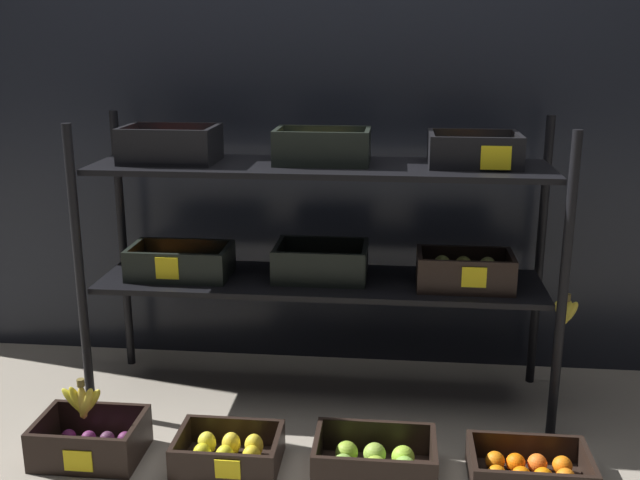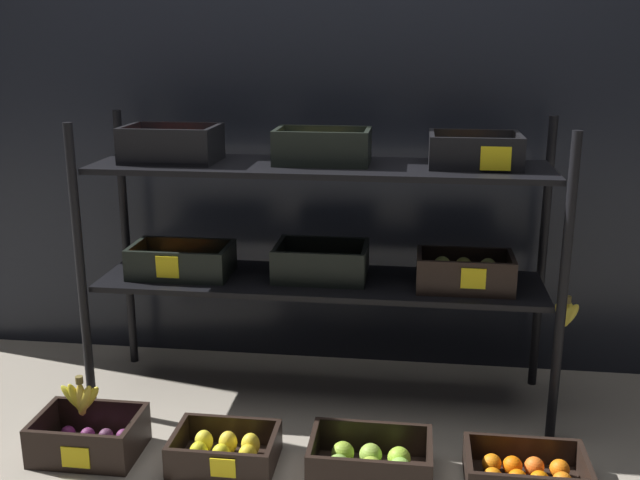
{
  "view_description": "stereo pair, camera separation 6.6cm",
  "coord_description": "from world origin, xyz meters",
  "px_view_note": "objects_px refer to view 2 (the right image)",
  "views": [
    {
      "loc": [
        0.26,
        -2.53,
        1.32
      ],
      "look_at": [
        0.0,
        0.0,
        0.61
      ],
      "focal_mm": 41.78,
      "sensor_mm": 36.0,
      "label": 1
    },
    {
      "loc": [
        0.33,
        -2.52,
        1.32
      ],
      "look_at": [
        0.0,
        0.0,
        0.61
      ],
      "focal_mm": 41.78,
      "sensor_mm": 36.0,
      "label": 2
    }
  ],
  "objects_px": {
    "crate_ground_tangerine": "(526,474)",
    "banana_bunch_loose": "(81,399)",
    "crate_ground_plum": "(89,440)",
    "crate_ground_lemon": "(225,451)",
    "crate_ground_apple_green": "(370,462)",
    "display_rack": "(323,223)"
  },
  "relations": [
    {
      "from": "crate_ground_plum",
      "to": "crate_ground_lemon",
      "type": "distance_m",
      "value": 0.45
    },
    {
      "from": "display_rack",
      "to": "crate_ground_apple_green",
      "type": "relative_size",
      "value": 4.6
    },
    {
      "from": "crate_ground_apple_green",
      "to": "banana_bunch_loose",
      "type": "xyz_separation_m",
      "value": [
        -0.93,
        0.01,
        0.15
      ]
    },
    {
      "from": "crate_ground_lemon",
      "to": "banana_bunch_loose",
      "type": "relative_size",
      "value": 2.18
    },
    {
      "from": "crate_ground_lemon",
      "to": "crate_ground_apple_green",
      "type": "bearing_deg",
      "value": -0.98
    },
    {
      "from": "display_rack",
      "to": "crate_ground_lemon",
      "type": "bearing_deg",
      "value": -116.72
    },
    {
      "from": "display_rack",
      "to": "crate_ground_lemon",
      "type": "height_order",
      "value": "display_rack"
    },
    {
      "from": "crate_ground_plum",
      "to": "crate_ground_tangerine",
      "type": "distance_m",
      "value": 1.38
    },
    {
      "from": "display_rack",
      "to": "crate_ground_plum",
      "type": "bearing_deg",
      "value": -144.83
    },
    {
      "from": "display_rack",
      "to": "crate_ground_tangerine",
      "type": "xyz_separation_m",
      "value": [
        0.68,
        -0.49,
        -0.63
      ]
    },
    {
      "from": "crate_ground_tangerine",
      "to": "banana_bunch_loose",
      "type": "height_order",
      "value": "banana_bunch_loose"
    },
    {
      "from": "crate_ground_plum",
      "to": "crate_ground_apple_green",
      "type": "bearing_deg",
      "value": -0.6
    },
    {
      "from": "crate_ground_tangerine",
      "to": "banana_bunch_loose",
      "type": "xyz_separation_m",
      "value": [
        -1.39,
        0.0,
        0.15
      ]
    },
    {
      "from": "crate_ground_plum",
      "to": "crate_ground_apple_green",
      "type": "xyz_separation_m",
      "value": [
        0.91,
        -0.01,
        -0.0
      ]
    },
    {
      "from": "crate_ground_plum",
      "to": "banana_bunch_loose",
      "type": "relative_size",
      "value": 2.21
    },
    {
      "from": "banana_bunch_loose",
      "to": "crate_ground_tangerine",
      "type": "bearing_deg",
      "value": -0.03
    },
    {
      "from": "crate_ground_apple_green",
      "to": "display_rack",
      "type": "bearing_deg",
      "value": 112.76
    },
    {
      "from": "crate_ground_lemon",
      "to": "crate_ground_apple_green",
      "type": "relative_size",
      "value": 0.88
    },
    {
      "from": "crate_ground_lemon",
      "to": "crate_ground_apple_green",
      "type": "xyz_separation_m",
      "value": [
        0.46,
        -0.01,
        0.0
      ]
    },
    {
      "from": "display_rack",
      "to": "crate_ground_apple_green",
      "type": "height_order",
      "value": "display_rack"
    },
    {
      "from": "crate_ground_plum",
      "to": "crate_ground_lemon",
      "type": "xyz_separation_m",
      "value": [
        0.45,
        -0.0,
        -0.0
      ]
    },
    {
      "from": "display_rack",
      "to": "crate_ground_lemon",
      "type": "relative_size",
      "value": 5.26
    }
  ]
}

